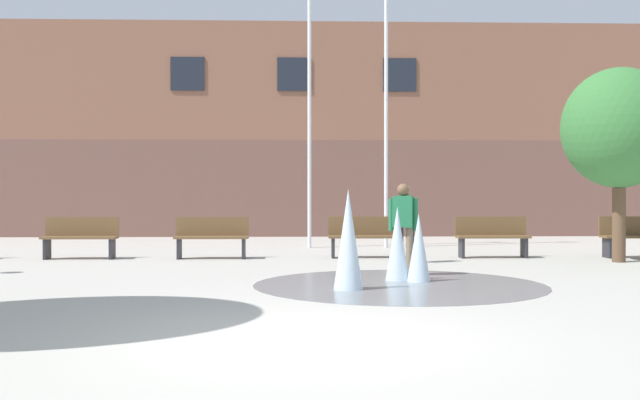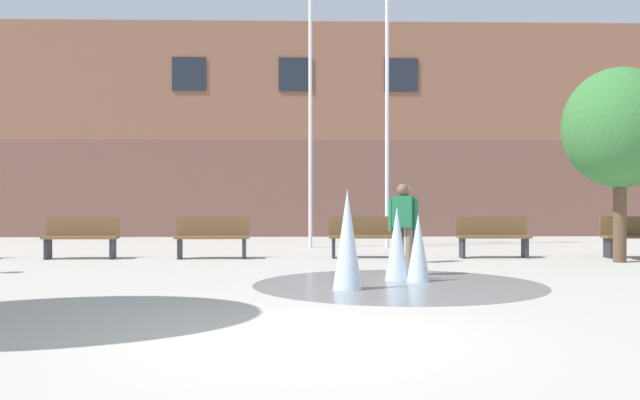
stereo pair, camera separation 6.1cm
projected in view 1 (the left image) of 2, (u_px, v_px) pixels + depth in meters
ground_plane at (293, 339)px, 7.26m from camera, size 100.00×100.00×0.00m
library_building at (294, 136)px, 27.68m from camera, size 36.00×6.05×7.13m
splash_fountain at (385, 251)px, 11.61m from camera, size 4.54×4.54×1.49m
park_bench_left_of_flagpoles at (80, 237)px, 16.28m from camera, size 1.60×0.44×0.91m
park_bench_under_left_flagpole at (212, 237)px, 16.36m from camera, size 1.60×0.44×0.91m
park_bench_center at (364, 236)px, 16.60m from camera, size 1.60×0.44×0.91m
park_bench_under_right_flagpole at (492, 236)px, 16.60m from camera, size 1.60×0.44×0.91m
park_bench_far_right at (637, 236)px, 16.62m from camera, size 1.60×0.44×0.91m
adult_near_bench at (403, 222)px, 12.85m from camera, size 0.50×0.30×1.59m
teen_by_trashcan at (406, 217)px, 15.28m from camera, size 0.50×0.39×1.59m
flagpole_left at (311, 95)px, 19.65m from camera, size 0.80×0.10×7.55m
flagpole_right at (387, 95)px, 19.72m from camera, size 0.80×0.10×7.57m
street_tree_near_building at (619, 129)px, 15.47m from camera, size 2.35×2.35×4.03m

